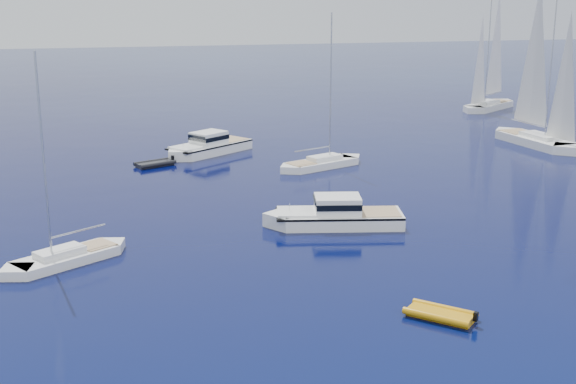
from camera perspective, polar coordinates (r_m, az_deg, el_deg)
The scene contains 8 objects.
motor_cruiser_centre at distance 53.25m, azimuth 3.46°, elevation -2.53°, with size 3.18×10.39×2.73m, color white, non-canonical shape.
motor_cruiser_distant at distance 76.84m, azimuth -6.00°, elevation 2.85°, with size 3.28×10.73×2.82m, color white, non-canonical shape.
sailboat_mid_l at distance 47.99m, azimuth -16.21°, elevation -5.10°, with size 2.32×8.93×13.12m, color white, non-canonical shape.
sailboat_centre at distance 70.72m, azimuth 2.50°, elevation 1.87°, with size 2.56×9.83×14.46m, color white, non-canonical shape.
sailboat_sails_r at distance 84.95m, azimuth 17.96°, elevation 3.36°, with size 3.47×13.36×19.64m, color white, non-canonical shape.
sailboat_sails_far at distance 108.91m, azimuth 14.71°, elevation 6.00°, with size 3.20×12.30×18.08m, color silver, non-canonical shape.
tender_yellow at distance 39.44m, azimuth 11.26°, elevation -9.22°, with size 1.98×3.59×0.95m, color #C9890B, non-canonical shape.
tender_grey_far at distance 72.18m, azimuth -9.88°, elevation 1.93°, with size 2.07×3.79×0.95m, color black, non-canonical shape.
Camera 1 is at (-9.32, -24.93, 15.91)m, focal length 47.73 mm.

